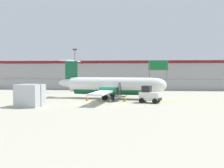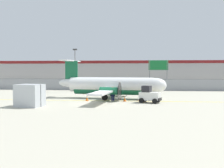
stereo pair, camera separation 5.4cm
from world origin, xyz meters
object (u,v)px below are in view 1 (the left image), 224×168
at_px(traffic_cone_near_left, 125,99).
at_px(parked_car_1, 100,83).
at_px(parked_car_0, 59,83).
at_px(parked_car_3, 177,84).
at_px(apron_light_pole, 75,66).
at_px(commuter_airplane, 113,86).
at_px(ground_crew_worker, 113,93).
at_px(baggage_tug, 149,95).
at_px(highway_sign, 158,68).
at_px(cargo_container, 30,95).
at_px(traffic_cone_far_left, 140,98).
at_px(parked_car_2, 133,84).
at_px(traffic_cone_near_right, 87,98).

height_order(traffic_cone_near_left, parked_car_1, parked_car_1).
bearing_deg(parked_car_0, traffic_cone_near_left, -50.37).
xyz_separation_m(parked_car_1, parked_car_3, (16.45, -2.11, 0.00)).
relative_size(traffic_cone_near_left, apron_light_pole, 0.09).
height_order(commuter_airplane, ground_crew_worker, commuter_airplane).
bearing_deg(baggage_tug, apron_light_pole, 150.57).
bearing_deg(highway_sign, commuter_airplane, -114.65).
distance_m(cargo_container, traffic_cone_far_left, 12.46).
height_order(traffic_cone_far_left, apron_light_pole, apron_light_pole).
distance_m(baggage_tug, traffic_cone_far_left, 2.25).
height_order(traffic_cone_far_left, parked_car_2, parked_car_2).
height_order(traffic_cone_far_left, parked_car_1, parked_car_1).
distance_m(ground_crew_worker, traffic_cone_far_left, 3.28).
xyz_separation_m(ground_crew_worker, cargo_container, (-7.78, -5.21, 0.15)).
height_order(cargo_container, traffic_cone_near_left, cargo_container).
bearing_deg(commuter_airplane, highway_sign, 72.49).
height_order(commuter_airplane, parked_car_1, commuter_airplane).
bearing_deg(ground_crew_worker, parked_car_3, -49.57).
xyz_separation_m(traffic_cone_near_right, parked_car_1, (-2.19, 25.98, 0.58)).
bearing_deg(parked_car_2, traffic_cone_far_left, -84.13).
height_order(traffic_cone_far_left, highway_sign, highway_sign).
distance_m(parked_car_1, highway_sign, 14.72).
relative_size(cargo_container, traffic_cone_near_right, 4.22).
height_order(baggage_tug, ground_crew_worker, baggage_tug).
height_order(parked_car_1, highway_sign, highway_sign).
bearing_deg(traffic_cone_near_right, parked_car_1, 94.81).
bearing_deg(traffic_cone_far_left, highway_sign, 77.87).
relative_size(apron_light_pole, highway_sign, 1.32).
height_order(commuter_airplane, baggage_tug, commuter_airplane).
distance_m(ground_crew_worker, cargo_container, 9.36).
relative_size(ground_crew_worker, parked_car_2, 0.40).
height_order(cargo_container, traffic_cone_far_left, cargo_container).
xyz_separation_m(cargo_container, parked_car_1, (2.55, 31.07, -0.21)).
bearing_deg(parked_car_3, parked_car_1, -1.49).
height_order(cargo_container, parked_car_0, cargo_container).
xyz_separation_m(apron_light_pole, highway_sign, (14.46, 5.40, -0.16)).
xyz_separation_m(parked_car_3, highway_sign, (-4.37, -5.64, 3.24)).
xyz_separation_m(commuter_airplane, parked_car_2, (2.46, 20.22, -0.71)).
distance_m(ground_crew_worker, traffic_cone_near_left, 1.55).
relative_size(traffic_cone_near_right, parked_car_0, 0.15).
height_order(traffic_cone_near_right, parked_car_0, parked_car_0).
xyz_separation_m(cargo_container, parked_car_0, (-6.43, 30.18, -0.21)).
distance_m(traffic_cone_near_left, apron_light_pole, 16.19).
bearing_deg(traffic_cone_far_left, traffic_cone_near_left, -152.14).
xyz_separation_m(commuter_airplane, traffic_cone_far_left, (3.33, -1.96, -1.29)).
bearing_deg(commuter_airplane, apron_light_pole, 133.69).
relative_size(ground_crew_worker, cargo_container, 0.63).
bearing_deg(baggage_tug, traffic_cone_near_right, -167.86).
distance_m(baggage_tug, traffic_cone_near_left, 2.98).
bearing_deg(ground_crew_worker, traffic_cone_near_left, -120.04).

